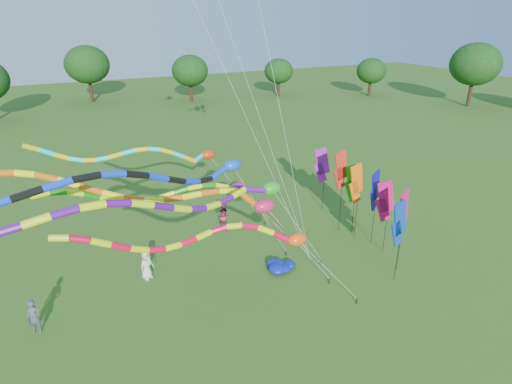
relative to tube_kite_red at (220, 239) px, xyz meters
name	(u,v)px	position (x,y,z in m)	size (l,w,h in m)	color
ground	(310,318)	(3.81, -1.02, -4.52)	(160.00, 160.00, 0.00)	#2D5817
tree_ring	(272,198)	(2.78, 0.84, 0.88)	(116.51, 115.09, 9.61)	#382314
tube_kite_red	(220,239)	(0.00, 0.00, 0.00)	(12.16, 1.77, 6.38)	black
tube_kite_orange	(166,194)	(-1.08, 3.86, 0.63)	(14.41, 5.85, 7.19)	black
tube_kite_purple	(190,201)	(-0.94, 0.56, 1.58)	(14.69, 3.48, 7.85)	black
tube_kite_blue	(140,181)	(-2.67, 0.90, 2.60)	(15.32, 5.46, 8.76)	black
tube_kite_cyan	(150,155)	(-0.81, 7.83, 1.31)	(12.56, 1.16, 7.54)	black
tube_kite_green	(177,191)	(-0.26, 5.06, 0.16)	(12.71, 2.08, 6.61)	black
banner_pole_orange	(356,184)	(10.08, 4.18, -0.92)	(1.16, 0.17, 4.86)	black
banner_pole_magenta_b	(385,201)	(10.64, 2.31, -1.40)	(1.12, 0.46, 4.38)	black
banner_pole_green	(353,183)	(10.50, 5.00, -1.25)	(1.16, 0.22, 4.53)	black
banner_pole_blue_a	(399,224)	(9.14, -0.36, -1.23)	(1.16, 0.28, 4.55)	black
banner_pole_magenta_a	(403,213)	(9.87, 0.18, -1.02)	(1.09, 0.54, 4.76)	black
banner_pole_red	(340,170)	(9.78, 5.34, -0.43)	(1.16, 0.24, 5.36)	black
banner_pole_violet	(322,165)	(10.50, 8.34, -1.17)	(1.14, 0.38, 4.61)	black
banner_pole_blue_b	(375,191)	(10.65, 3.18, -1.09)	(1.09, 0.55, 4.69)	black
blue_nylon_heap	(277,265)	(4.43, 3.23, -4.28)	(1.35, 1.44, 0.53)	#0D1CAB
person_a	(147,265)	(-2.06, 5.37, -3.73)	(0.77, 0.50, 1.57)	silver
person_b	(34,317)	(-7.28, 3.37, -3.71)	(0.59, 0.39, 1.61)	#3F4858
person_c	(223,216)	(3.54, 8.71, -3.60)	(0.89, 0.70, 1.84)	#893144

